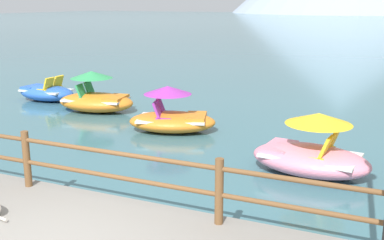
# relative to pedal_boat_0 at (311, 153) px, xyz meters

# --- Properties ---
(ground_plane) EXTENTS (200.00, 200.00, 0.00)m
(ground_plane) POSITION_rel_pedal_boat_0_xyz_m (-2.30, 34.85, -0.44)
(ground_plane) COLOR #3D6B75
(dock_railing) EXTENTS (23.92, 0.12, 0.95)m
(dock_railing) POSITION_rel_pedal_boat_0_xyz_m (-2.30, -3.60, 0.53)
(dock_railing) COLOR brown
(dock_railing) RESTS_ON promenade_dock
(pedal_boat_0) EXTENTS (2.51, 1.61, 1.28)m
(pedal_boat_0) POSITION_rel_pedal_boat_0_xyz_m (0.00, 0.00, 0.00)
(pedal_boat_0) COLOR pink
(pedal_boat_0) RESTS_ON ground
(pedal_boat_1) EXTENTS (2.62, 2.00, 1.24)m
(pedal_boat_1) POSITION_rel_pedal_boat_0_xyz_m (-4.00, 1.78, -0.02)
(pedal_boat_1) COLOR orange
(pedal_boat_1) RESTS_ON ground
(pedal_boat_2) EXTENTS (2.17, 1.26, 0.88)m
(pedal_boat_2) POSITION_rel_pedal_boat_0_xyz_m (-9.85, 3.65, -0.15)
(pedal_boat_2) COLOR blue
(pedal_boat_2) RESTS_ON ground
(pedal_boat_4) EXTENTS (2.63, 1.76, 1.28)m
(pedal_boat_4) POSITION_rel_pedal_boat_0_xyz_m (-7.25, 2.94, -0.00)
(pedal_boat_4) COLOR orange
(pedal_boat_4) RESTS_ON ground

